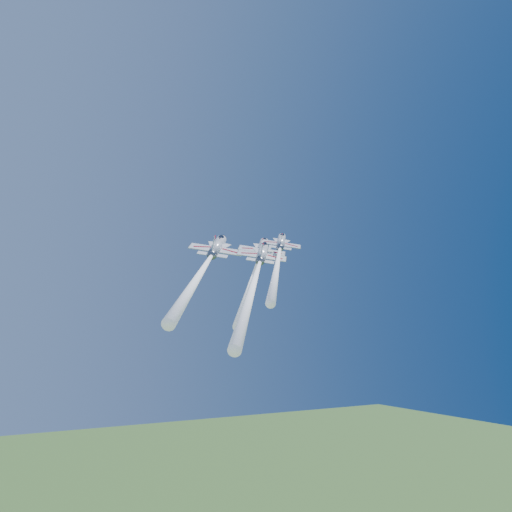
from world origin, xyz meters
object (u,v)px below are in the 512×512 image
jet_left (205,266)px  jet_slot (255,279)px  jet_right (278,260)px  jet_lead (256,269)px

jet_left → jet_slot: size_ratio=0.95×
jet_right → jet_slot: size_ratio=0.83×
jet_lead → jet_right: 6.08m
jet_lead → jet_slot: 13.94m
jet_lead → jet_left: size_ratio=1.04×
jet_slot → jet_lead: bearing=90.8°
jet_lead → jet_right: size_ratio=1.20×
jet_left → jet_right: bearing=13.4°
jet_lead → jet_right: jet_lead is taller
jet_right → jet_slot: 11.23m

